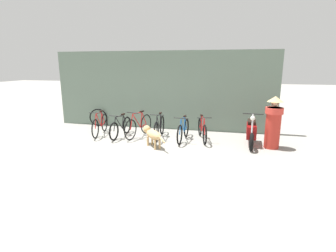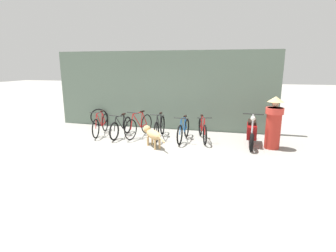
{
  "view_description": "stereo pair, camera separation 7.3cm",
  "coord_description": "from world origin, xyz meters",
  "px_view_note": "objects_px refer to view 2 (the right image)",
  "views": [
    {
      "loc": [
        2.58,
        -6.3,
        2.42
      ],
      "look_at": [
        0.84,
        1.06,
        0.65
      ],
      "focal_mm": 28.0,
      "sensor_mm": 36.0,
      "label": 1
    },
    {
      "loc": [
        2.65,
        -6.29,
        2.42
      ],
      "look_at": [
        0.84,
        1.06,
        0.65
      ],
      "focal_mm": 28.0,
      "sensor_mm": 36.0,
      "label": 2
    }
  ],
  "objects_px": {
    "motorcycle": "(252,131)",
    "bicycle_2": "(139,126)",
    "bicycle_1": "(121,127)",
    "spare_tire_left": "(99,117)",
    "bicycle_5": "(202,130)",
    "bicycle_3": "(160,128)",
    "stray_dog": "(152,134)",
    "person_in_robes": "(274,122)",
    "bicycle_0": "(101,125)",
    "bicycle_4": "(183,130)"
  },
  "relations": [
    {
      "from": "bicycle_3",
      "to": "bicycle_4",
      "type": "bearing_deg",
      "value": 79.22
    },
    {
      "from": "bicycle_2",
      "to": "motorcycle",
      "type": "xyz_separation_m",
      "value": [
        3.71,
        -0.05,
        0.04
      ]
    },
    {
      "from": "bicycle_4",
      "to": "stray_dog",
      "type": "distance_m",
      "value": 1.17
    },
    {
      "from": "bicycle_1",
      "to": "bicycle_3",
      "type": "height_order",
      "value": "bicycle_3"
    },
    {
      "from": "motorcycle",
      "to": "bicycle_1",
      "type": "bearing_deg",
      "value": -85.67
    },
    {
      "from": "bicycle_0",
      "to": "bicycle_4",
      "type": "bearing_deg",
      "value": 79.64
    },
    {
      "from": "bicycle_3",
      "to": "person_in_robes",
      "type": "xyz_separation_m",
      "value": [
        3.54,
        -0.27,
        0.44
      ]
    },
    {
      "from": "bicycle_2",
      "to": "person_in_robes",
      "type": "relative_size",
      "value": 1.06
    },
    {
      "from": "spare_tire_left",
      "to": "bicycle_2",
      "type": "bearing_deg",
      "value": -28.25
    },
    {
      "from": "bicycle_0",
      "to": "bicycle_3",
      "type": "distance_m",
      "value": 2.16
    },
    {
      "from": "bicycle_1",
      "to": "bicycle_2",
      "type": "height_order",
      "value": "bicycle_2"
    },
    {
      "from": "bicycle_1",
      "to": "person_in_robes",
      "type": "bearing_deg",
      "value": 92.21
    },
    {
      "from": "stray_dog",
      "to": "person_in_robes",
      "type": "xyz_separation_m",
      "value": [
        3.5,
        0.7,
        0.4
      ]
    },
    {
      "from": "bicycle_1",
      "to": "bicycle_5",
      "type": "bearing_deg",
      "value": 99.09
    },
    {
      "from": "bicycle_5",
      "to": "person_in_robes",
      "type": "height_order",
      "value": "person_in_robes"
    },
    {
      "from": "bicycle_5",
      "to": "motorcycle",
      "type": "xyz_separation_m",
      "value": [
        1.53,
        -0.13,
        0.07
      ]
    },
    {
      "from": "bicycle_5",
      "to": "spare_tire_left",
      "type": "xyz_separation_m",
      "value": [
        -4.31,
        1.06,
        0.01
      ]
    },
    {
      "from": "motorcycle",
      "to": "bicycle_4",
      "type": "bearing_deg",
      "value": -85.03
    },
    {
      "from": "bicycle_2",
      "to": "bicycle_1",
      "type": "bearing_deg",
      "value": -59.59
    },
    {
      "from": "motorcycle",
      "to": "bicycle_0",
      "type": "bearing_deg",
      "value": -87.1
    },
    {
      "from": "bicycle_1",
      "to": "spare_tire_left",
      "type": "height_order",
      "value": "bicycle_1"
    },
    {
      "from": "bicycle_5",
      "to": "bicycle_4",
      "type": "bearing_deg",
      "value": -84.1
    },
    {
      "from": "bicycle_0",
      "to": "bicycle_4",
      "type": "xyz_separation_m",
      "value": [
        2.99,
        -0.06,
        -0.02
      ]
    },
    {
      "from": "stray_dog",
      "to": "person_in_robes",
      "type": "bearing_deg",
      "value": -123.28
    },
    {
      "from": "bicycle_4",
      "to": "spare_tire_left",
      "type": "bearing_deg",
      "value": -105.95
    },
    {
      "from": "bicycle_2",
      "to": "bicycle_5",
      "type": "xyz_separation_m",
      "value": [
        2.18,
        0.08,
        -0.04
      ]
    },
    {
      "from": "bicycle_0",
      "to": "bicycle_5",
      "type": "distance_m",
      "value": 3.59
    },
    {
      "from": "bicycle_0",
      "to": "bicycle_4",
      "type": "height_order",
      "value": "bicycle_0"
    },
    {
      "from": "bicycle_4",
      "to": "stray_dog",
      "type": "height_order",
      "value": "bicycle_4"
    },
    {
      "from": "bicycle_3",
      "to": "bicycle_1",
      "type": "bearing_deg",
      "value": -87.54
    },
    {
      "from": "motorcycle",
      "to": "bicycle_2",
      "type": "bearing_deg",
      "value": -88.2
    },
    {
      "from": "bicycle_3",
      "to": "person_in_robes",
      "type": "bearing_deg",
      "value": 81.87
    },
    {
      "from": "bicycle_5",
      "to": "bicycle_3",
      "type": "bearing_deg",
      "value": -99.68
    },
    {
      "from": "bicycle_3",
      "to": "bicycle_5",
      "type": "height_order",
      "value": "bicycle_3"
    },
    {
      "from": "motorcycle",
      "to": "spare_tire_left",
      "type": "height_order",
      "value": "motorcycle"
    },
    {
      "from": "bicycle_2",
      "to": "bicycle_3",
      "type": "bearing_deg",
      "value": 100.44
    },
    {
      "from": "bicycle_4",
      "to": "person_in_robes",
      "type": "distance_m",
      "value": 2.75
    },
    {
      "from": "bicycle_5",
      "to": "stray_dog",
      "type": "distance_m",
      "value": 1.76
    },
    {
      "from": "bicycle_5",
      "to": "spare_tire_left",
      "type": "bearing_deg",
      "value": -118.24
    },
    {
      "from": "bicycle_0",
      "to": "stray_dog",
      "type": "distance_m",
      "value": 2.39
    },
    {
      "from": "person_in_robes",
      "to": "stray_dog",
      "type": "bearing_deg",
      "value": 48.66
    },
    {
      "from": "bicycle_1",
      "to": "spare_tire_left",
      "type": "bearing_deg",
      "value": -127.0
    },
    {
      "from": "bicycle_2",
      "to": "bicycle_5",
      "type": "relative_size",
      "value": 0.98
    },
    {
      "from": "bicycle_3",
      "to": "bicycle_0",
      "type": "bearing_deg",
      "value": -92.62
    },
    {
      "from": "bicycle_0",
      "to": "person_in_robes",
      "type": "distance_m",
      "value": 5.72
    },
    {
      "from": "bicycle_5",
      "to": "spare_tire_left",
      "type": "relative_size",
      "value": 2.37
    },
    {
      "from": "bicycle_2",
      "to": "spare_tire_left",
      "type": "bearing_deg",
      "value": -105.03
    },
    {
      "from": "bicycle_4",
      "to": "bicycle_1",
      "type": "bearing_deg",
      "value": -85.73
    },
    {
      "from": "stray_dog",
      "to": "motorcycle",
      "type": "bearing_deg",
      "value": -116.47
    },
    {
      "from": "bicycle_1",
      "to": "stray_dog",
      "type": "xyz_separation_m",
      "value": [
        1.37,
        -0.82,
        0.06
      ]
    }
  ]
}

